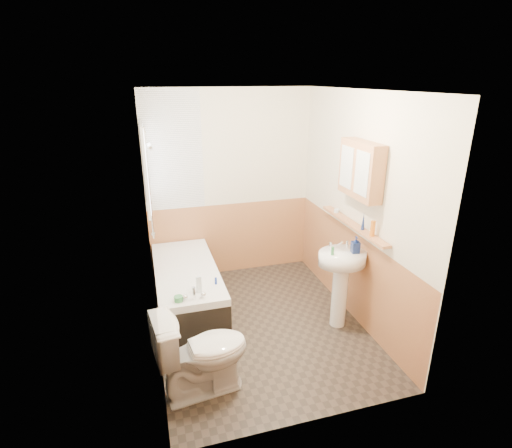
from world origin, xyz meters
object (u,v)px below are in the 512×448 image
object	(u,v)px
sink	(341,274)
bathtub	(187,288)
medicine_cabinet	(361,170)
pine_shelf	(353,225)
toilet	(202,352)

from	to	relation	value
sink	bathtub	bearing A→B (deg)	158.77
medicine_cabinet	sink	bearing A→B (deg)	-153.69
bathtub	pine_shelf	bearing A→B (deg)	-18.49
toilet	medicine_cabinet	bearing A→B (deg)	-76.91
toilet	medicine_cabinet	distance (m)	2.32
toilet	pine_shelf	bearing A→B (deg)	-74.39
sink	pine_shelf	distance (m)	0.55
bathtub	toilet	xyz separation A→B (m)	(-0.03, -1.36, 0.11)
bathtub	medicine_cabinet	bearing A→B (deg)	-21.73
bathtub	pine_shelf	distance (m)	2.04
sink	medicine_cabinet	distance (m)	1.12
bathtub	toilet	size ratio (longest dim) A/B	2.02
medicine_cabinet	bathtub	bearing A→B (deg)	158.27
bathtub	medicine_cabinet	distance (m)	2.37
toilet	sink	distance (m)	1.72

